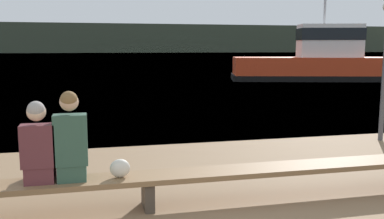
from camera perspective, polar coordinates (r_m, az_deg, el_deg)
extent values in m
plane|color=#386084|center=(128.50, -13.11, 7.24)|extent=(240.00, 240.00, 0.00)
cube|color=#384233|center=(155.81, -13.22, 9.23)|extent=(600.00, 12.00, 9.98)
cube|color=brown|center=(5.38, -5.93, -9.05)|extent=(8.34, 0.49, 0.07)
cube|color=#42382D|center=(5.44, -5.90, -11.16)|extent=(0.12, 0.42, 0.35)
cube|color=#56282D|center=(5.41, -19.54, -7.93)|extent=(0.33, 0.39, 0.20)
cube|color=#56282D|center=(5.23, -19.84, -4.57)|extent=(0.38, 0.22, 0.50)
sphere|color=beige|center=(5.16, -20.06, -0.29)|extent=(0.21, 0.21, 0.21)
sphere|color=gray|center=(5.14, -20.09, -0.02)|extent=(0.20, 0.20, 0.20)
cube|color=#2D4C3D|center=(5.38, -15.67, -7.84)|extent=(0.33, 0.39, 0.20)
cube|color=#2D4C3D|center=(5.19, -15.88, -3.91)|extent=(0.38, 0.22, 0.60)
sphere|color=tan|center=(5.12, -16.08, 1.00)|extent=(0.22, 0.22, 0.22)
sphere|color=brown|center=(5.10, -16.10, 1.27)|extent=(0.20, 0.20, 0.20)
ellipsoid|color=beige|center=(5.29, -9.58, -7.74)|extent=(0.24, 0.16, 0.23)
cube|color=red|center=(26.95, 16.65, 5.23)|extent=(10.68, 5.47, 1.37)
cube|color=black|center=(26.98, 16.61, 4.12)|extent=(10.91, 5.64, 0.33)
cube|color=silver|center=(27.05, 17.87, 8.70)|extent=(3.93, 2.61, 1.94)
cube|color=black|center=(27.06, 17.90, 9.52)|extent=(4.01, 2.69, 0.70)
cylinder|color=#4C4C51|center=(9.92, 24.26, 3.90)|extent=(0.10, 0.10, 2.70)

